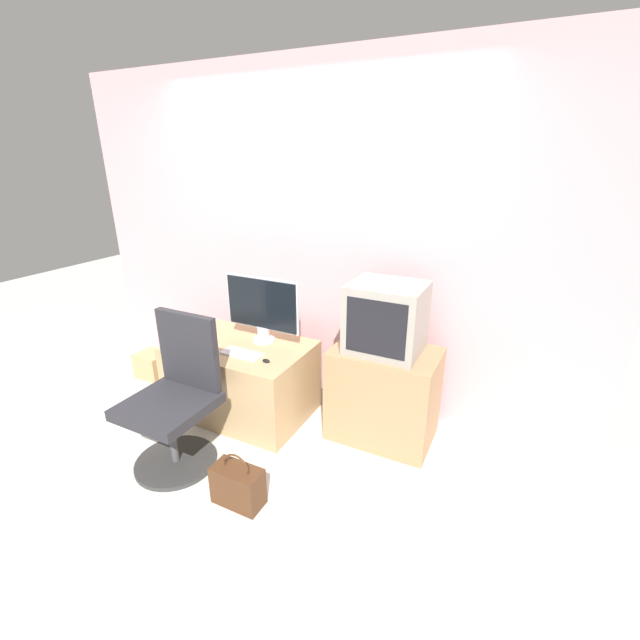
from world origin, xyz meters
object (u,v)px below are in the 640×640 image
(handbag, at_px, (238,485))
(crt_tv, at_px, (386,318))
(main_monitor, at_px, (262,308))
(mouse, at_px, (266,361))
(keyboard, at_px, (242,354))
(office_chair, at_px, (176,402))
(cardboard_box_lower, at_px, (156,386))

(handbag, bearing_deg, crt_tv, 62.80)
(main_monitor, bearing_deg, handbag, -65.78)
(mouse, bearing_deg, keyboard, 173.65)
(mouse, height_order, office_chair, office_chair)
(keyboard, height_order, cardboard_box_lower, keyboard)
(main_monitor, xyz_separation_m, office_chair, (-0.15, -0.81, -0.41))
(keyboard, relative_size, mouse, 5.41)
(keyboard, xyz_separation_m, cardboard_box_lower, (-0.91, -0.03, -0.49))
(mouse, bearing_deg, crt_tv, 25.42)
(crt_tv, height_order, cardboard_box_lower, crt_tv)
(crt_tv, bearing_deg, mouse, -154.58)
(main_monitor, distance_m, cardboard_box_lower, 1.22)
(office_chair, xyz_separation_m, handbag, (0.58, -0.16, -0.31))
(crt_tv, height_order, office_chair, crt_tv)
(crt_tv, bearing_deg, handbag, -117.20)
(mouse, height_order, crt_tv, crt_tv)
(handbag, bearing_deg, office_chair, 164.89)
(cardboard_box_lower, distance_m, handbag, 1.50)
(main_monitor, height_order, cardboard_box_lower, main_monitor)
(mouse, height_order, handbag, mouse)
(keyboard, xyz_separation_m, mouse, (0.22, -0.02, 0.01))
(main_monitor, bearing_deg, office_chair, -100.36)
(cardboard_box_lower, bearing_deg, handbag, -26.00)
(crt_tv, relative_size, office_chair, 0.49)
(office_chair, xyz_separation_m, cardboard_box_lower, (-0.76, 0.50, -0.34))
(keyboard, height_order, crt_tv, crt_tv)
(keyboard, bearing_deg, cardboard_box_lower, -177.89)
(main_monitor, relative_size, handbag, 1.81)
(keyboard, distance_m, office_chair, 0.57)
(main_monitor, distance_m, mouse, 0.45)
(crt_tv, relative_size, handbag, 1.40)
(main_monitor, height_order, mouse, main_monitor)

